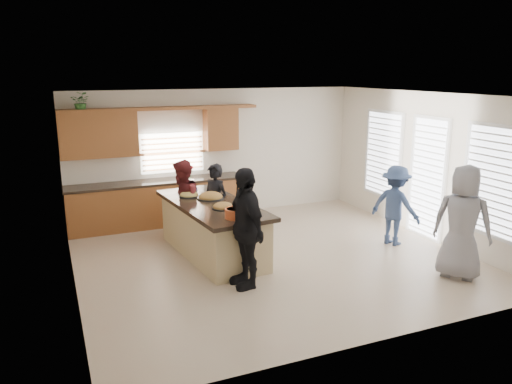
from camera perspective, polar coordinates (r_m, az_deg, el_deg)
name	(u,v)px	position (r m, az deg, el deg)	size (l,w,h in m)	color
floor	(272,258)	(8.80, 1.88, -7.53)	(6.50, 6.50, 0.00)	#C0AC8F
room_shell	(273,150)	(8.30, 1.99, 4.79)	(6.52, 6.02, 2.81)	silver
back_cabinetry	(154,182)	(10.61, -11.57, 1.07)	(4.08, 0.66, 2.46)	#99562C
right_wall_glazing	(429,170)	(10.06, 19.20, 2.39)	(0.06, 4.00, 2.25)	white
island	(213,230)	(8.84, -4.97, -4.36)	(1.42, 2.80, 0.95)	#CEB680
platter_front	(223,207)	(8.32, -3.77, -1.72)	(0.38, 0.38, 0.15)	black
platter_mid	(211,197)	(8.97, -5.21, -0.59)	(0.48, 0.48, 0.19)	black
platter_back	(189,195)	(9.17, -7.65, -0.35)	(0.37, 0.37, 0.15)	black
salad_bowl	(236,213)	(7.77, -2.35, -2.39)	(0.34, 0.34, 0.15)	#D95527
clear_cup	(249,210)	(8.07, -0.79, -2.04)	(0.08, 0.08, 0.10)	white
plate_stack	(192,189)	(9.64, -7.31, 0.36)	(0.21, 0.21, 0.05)	#B897DB
flower_vase	(190,177)	(9.77, -7.51, 1.72)	(0.14, 0.14, 0.44)	silver
potted_plant	(81,102)	(10.30, -19.37, 9.68)	(0.35, 0.30, 0.39)	#356F2C
woman_left_back	(215,204)	(9.31, -4.70, -1.42)	(0.56, 0.36, 1.52)	black
woman_left_mid	(183,203)	(9.29, -8.39, -1.29)	(0.78, 0.61, 1.61)	maroon
woman_left_front	(245,228)	(7.43, -1.24, -4.12)	(1.07, 0.45, 1.83)	black
woman_right_back	(395,205)	(9.61, 15.62, -1.48)	(0.97, 0.56, 1.50)	navy
woman_right_front	(462,222)	(8.36, 22.52, -3.21)	(0.89, 0.58, 1.81)	gray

